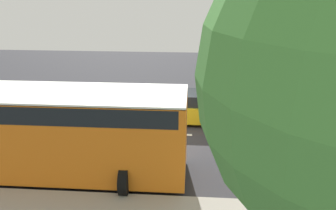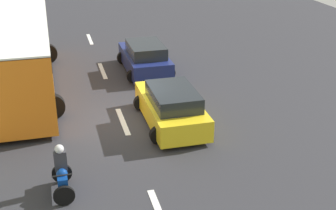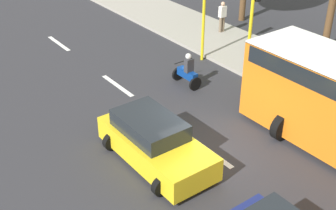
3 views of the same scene
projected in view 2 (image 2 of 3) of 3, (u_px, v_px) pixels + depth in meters
ground_plane at (123, 123)px, 17.78m from camera, size 40.00×60.00×0.10m
lane_stripe_far_north at (90, 39)px, 28.36m from camera, size 0.20×2.40×0.01m
lane_stripe_north at (103, 71)px, 23.06m from camera, size 0.20×2.40×0.01m
lane_stripe_mid at (123, 121)px, 17.75m from camera, size 0.20×2.40×0.01m
car_yellow_cab at (171, 107)px, 17.28m from camera, size 2.30×4.38×1.52m
car_dark_blue at (145, 58)px, 22.67m from camera, size 2.33×4.29×1.52m
city_bus at (21, 49)px, 20.14m from camera, size 3.20×11.00×3.16m
motorcycle at (62, 173)px, 13.18m from camera, size 0.60×1.30×1.53m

